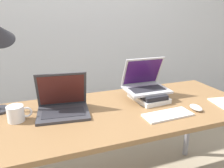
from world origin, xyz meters
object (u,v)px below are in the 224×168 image
object	(u,v)px
laptop_left	(63,105)
laptop_on_books	(145,83)
book_stack	(149,96)
wireless_keyboard	(168,115)
mouse	(196,108)
mug	(16,114)

from	to	relation	value
laptop_left	laptop_on_books	bearing A→B (deg)	4.63
book_stack	wireless_keyboard	size ratio (longest dim) A/B	0.90
wireless_keyboard	mouse	distance (m)	0.22
laptop_on_books	mug	distance (m)	0.88
wireless_keyboard	laptop_left	bearing A→B (deg)	155.78
book_stack	laptop_left	bearing A→B (deg)	-179.61
book_stack	laptop_on_books	size ratio (longest dim) A/B	0.92
laptop_left	mouse	world-z (taller)	laptop_left
wireless_keyboard	mouse	world-z (taller)	mouse
mouse	laptop_left	bearing A→B (deg)	162.41
laptop_left	laptop_on_books	xyz separation A→B (m)	(0.60, 0.05, 0.06)
laptop_on_books	mouse	distance (m)	0.38
laptop_left	wireless_keyboard	bearing A→B (deg)	-24.22
mouse	laptop_on_books	bearing A→B (deg)	124.64
wireless_keyboard	mouse	size ratio (longest dim) A/B	3.13
laptop_left	mouse	xyz separation A→B (m)	(0.81, -0.26, -0.03)
laptop_left	mug	xyz separation A→B (m)	(-0.27, -0.02, -0.00)
laptop_on_books	mouse	size ratio (longest dim) A/B	3.06
book_stack	laptop_on_books	xyz separation A→B (m)	(-0.01, 0.04, 0.08)
book_stack	mouse	size ratio (longest dim) A/B	2.80
laptop_on_books	wireless_keyboard	xyz separation A→B (m)	(-0.01, -0.32, -0.11)
laptop_left	wireless_keyboard	distance (m)	0.65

